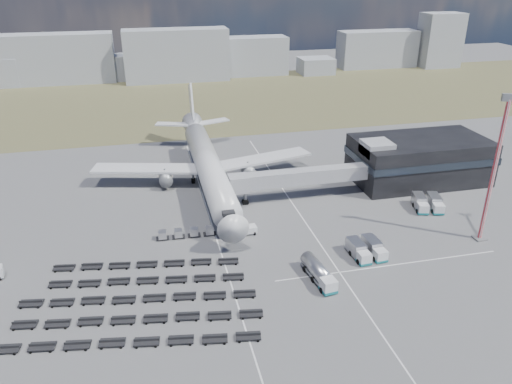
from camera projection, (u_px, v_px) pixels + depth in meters
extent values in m
plane|color=#565659|center=(235.00, 259.00, 85.82)|extent=(420.00, 420.00, 0.00)
cube|color=brown|center=(178.00, 101.00, 183.04)|extent=(420.00, 90.00, 0.01)
cube|color=silver|center=(219.00, 245.00, 89.82)|extent=(0.25, 110.00, 0.01)
cube|color=silver|center=(313.00, 234.00, 93.53)|extent=(0.25, 110.00, 0.01)
cube|color=silver|center=(390.00, 265.00, 83.90)|extent=(40.00, 0.25, 0.01)
cube|color=black|center=(419.00, 160.00, 114.83)|extent=(30.00, 16.00, 10.00)
cube|color=#262D38|center=(420.00, 155.00, 114.33)|extent=(30.40, 16.40, 1.60)
cube|color=#939399|center=(377.00, 148.00, 108.70)|extent=(6.00, 6.00, 3.00)
cube|color=#939399|center=(300.00, 177.00, 105.53)|extent=(29.80, 3.00, 3.00)
cube|color=#939399|center=(238.00, 183.00, 102.32)|extent=(4.00, 3.60, 3.40)
cylinder|color=slate|center=(245.00, 193.00, 104.14)|extent=(0.70, 0.70, 5.10)
cylinder|color=black|center=(245.00, 202.00, 105.03)|extent=(1.40, 0.90, 1.40)
cylinder|color=silver|center=(209.00, 167.00, 110.11)|extent=(5.60, 48.00, 5.60)
cone|color=silver|center=(231.00, 222.00, 86.69)|extent=(5.60, 5.00, 5.60)
cone|color=silver|center=(194.00, 126.00, 134.52)|extent=(5.60, 8.00, 5.60)
cube|color=black|center=(228.00, 213.00, 88.12)|extent=(2.20, 2.00, 0.80)
cube|color=silver|center=(149.00, 169.00, 112.35)|extent=(25.59, 11.38, 0.50)
cube|color=silver|center=(260.00, 159.00, 117.71)|extent=(25.59, 11.38, 0.50)
cylinder|color=slate|center=(165.00, 177.00, 112.02)|extent=(3.00, 5.00, 3.00)
cylinder|color=slate|center=(248.00, 170.00, 115.94)|extent=(3.00, 5.00, 3.00)
cube|color=silver|center=(173.00, 124.00, 134.99)|extent=(9.49, 5.63, 0.35)
cube|color=silver|center=(213.00, 121.00, 137.26)|extent=(9.49, 5.63, 0.35)
cube|color=silver|center=(191.00, 103.00, 134.78)|extent=(0.50, 9.06, 11.45)
cylinder|color=slate|center=(226.00, 228.00, 93.25)|extent=(0.50, 0.50, 2.50)
cylinder|color=slate|center=(193.00, 178.00, 114.68)|extent=(0.60, 0.60, 2.50)
cylinder|color=slate|center=(221.00, 176.00, 116.00)|extent=(0.60, 0.60, 2.50)
cylinder|color=black|center=(226.00, 231.00, 93.56)|extent=(0.50, 1.20, 1.20)
cube|color=#989CA5|center=(51.00, 59.00, 205.74)|extent=(50.45, 12.00, 20.01)
cube|color=#989CA5|center=(130.00, 67.00, 215.63)|extent=(30.80, 12.00, 10.33)
cube|color=#989CA5|center=(177.00, 55.00, 210.08)|extent=(43.42, 12.00, 21.35)
cube|color=#989CA5|center=(246.00, 56.00, 222.22)|extent=(36.39, 12.00, 16.46)
cube|color=#989CA5|center=(316.00, 66.00, 226.55)|extent=(15.04, 12.00, 7.02)
cube|color=#989CA5|center=(377.00, 49.00, 238.91)|extent=(37.38, 12.00, 16.89)
cube|color=#989CA5|center=(440.00, 40.00, 237.81)|extent=(18.59, 12.00, 24.89)
cube|color=silver|center=(328.00, 285.00, 76.54)|extent=(2.44, 2.44, 2.10)
cube|color=#146B74|center=(328.00, 290.00, 76.88)|extent=(2.54, 2.54, 0.46)
cylinder|color=#B5B5BA|center=(316.00, 268.00, 80.19)|extent=(3.08, 7.08, 2.29)
cube|color=slate|center=(315.00, 273.00, 80.63)|extent=(2.99, 7.07, 0.32)
cylinder|color=black|center=(319.00, 279.00, 79.56)|extent=(2.48, 1.28, 1.01)
cube|color=silver|center=(247.00, 230.00, 93.38)|extent=(3.56, 2.16, 1.53)
cube|color=silver|center=(208.00, 175.00, 115.05)|extent=(2.75, 6.30, 2.89)
cube|color=#146B74|center=(209.00, 180.00, 115.55)|extent=(2.86, 6.40, 0.46)
cube|color=silver|center=(364.00, 258.00, 83.90)|extent=(2.16, 2.07, 1.95)
cube|color=#146B74|center=(364.00, 262.00, 84.22)|extent=(2.25, 2.17, 0.40)
cube|color=#B5B5BA|center=(356.00, 247.00, 86.45)|extent=(2.37, 4.21, 2.31)
cube|color=silver|center=(380.00, 255.00, 84.68)|extent=(2.16, 2.07, 1.95)
cube|color=#146B74|center=(380.00, 259.00, 85.00)|extent=(2.25, 2.17, 0.40)
cube|color=#B5B5BA|center=(372.00, 244.00, 87.24)|extent=(2.37, 4.21, 2.31)
cube|color=silver|center=(423.00, 209.00, 100.66)|extent=(2.51, 2.45, 1.99)
cube|color=#146B74|center=(422.00, 212.00, 100.98)|extent=(2.62, 2.56, 0.41)
cube|color=#B5B5BA|center=(419.00, 200.00, 103.37)|extent=(3.15, 4.57, 2.35)
cube|color=silver|center=(438.00, 209.00, 100.58)|extent=(2.51, 2.45, 1.99)
cube|color=#146B74|center=(438.00, 212.00, 100.90)|extent=(2.62, 2.56, 0.41)
cube|color=#B5B5BA|center=(434.00, 200.00, 103.29)|extent=(3.15, 4.57, 2.35)
cube|color=black|center=(163.00, 238.00, 91.65)|extent=(2.39, 1.52, 0.16)
cube|color=#B5B5BA|center=(162.00, 235.00, 91.33)|extent=(1.49, 1.49, 1.35)
cube|color=black|center=(179.00, 237.00, 92.16)|extent=(2.39, 1.52, 0.16)
cube|color=#B5B5BA|center=(178.00, 233.00, 91.84)|extent=(1.49, 1.49, 1.35)
cube|color=black|center=(194.00, 235.00, 92.68)|extent=(2.39, 1.52, 0.16)
cube|color=#B5B5BA|center=(194.00, 232.00, 92.35)|extent=(1.49, 1.49, 1.35)
cube|color=black|center=(210.00, 234.00, 93.19)|extent=(2.39, 1.52, 0.16)
cube|color=#B5B5BA|center=(210.00, 230.00, 92.87)|extent=(1.49, 1.49, 1.35)
cube|color=black|center=(129.00, 342.00, 66.45)|extent=(36.18, 7.29, 0.82)
cube|color=black|center=(135.00, 319.00, 70.76)|extent=(36.18, 7.29, 0.82)
cube|color=black|center=(139.00, 298.00, 75.08)|extent=(36.18, 7.29, 0.82)
cube|color=black|center=(143.00, 280.00, 79.40)|extent=(31.69, 6.59, 0.82)
cube|color=black|center=(147.00, 263.00, 83.72)|extent=(31.69, 6.59, 0.82)
cylinder|color=red|center=(493.00, 173.00, 86.50)|extent=(0.73, 0.73, 26.14)
cube|color=slate|center=(510.00, 97.00, 80.88)|extent=(2.58, 1.38, 1.25)
cube|color=#565659|center=(479.00, 238.00, 91.92)|extent=(2.09, 2.09, 0.31)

